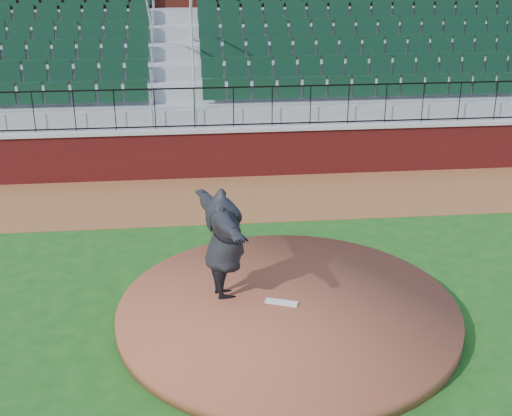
{
  "coord_description": "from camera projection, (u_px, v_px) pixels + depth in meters",
  "views": [
    {
      "loc": [
        -1.14,
        -9.58,
        5.83
      ],
      "look_at": [
        0.0,
        1.5,
        1.3
      ],
      "focal_mm": 47.44,
      "sensor_mm": 36.0,
      "label": 1
    }
  ],
  "objects": [
    {
      "name": "ground",
      "position": [
        265.0,
        315.0,
        11.13
      ],
      "size": [
        90.0,
        90.0,
        0.0
      ],
      "primitive_type": "plane",
      "color": "#194C15",
      "rests_on": "ground"
    },
    {
      "name": "field_wall",
      "position": [
        234.0,
        153.0,
        17.35
      ],
      "size": [
        34.0,
        0.35,
        1.2
      ],
      "primitive_type": "cube",
      "color": "maroon",
      "rests_on": "ground"
    },
    {
      "name": "wall_railing",
      "position": [
        233.0,
        107.0,
        16.9
      ],
      "size": [
        34.0,
        0.05,
        1.0
      ],
      "primitive_type": null,
      "color": "black",
      "rests_on": "wall_cap"
    },
    {
      "name": "wall_cap",
      "position": [
        234.0,
        128.0,
        17.11
      ],
      "size": [
        34.0,
        0.45,
        0.1
      ],
      "primitive_type": "cube",
      "color": "#B7B7B7",
      "rests_on": "field_wall"
    },
    {
      "name": "concourse_wall",
      "position": [
        221.0,
        37.0,
        21.63
      ],
      "size": [
        34.0,
        0.5,
        5.5
      ],
      "primitive_type": "cube",
      "color": "maroon",
      "rests_on": "ground"
    },
    {
      "name": "pitchers_mound",
      "position": [
        288.0,
        312.0,
        10.98
      ],
      "size": [
        5.52,
        5.52,
        0.25
      ],
      "primitive_type": "cylinder",
      "color": "brown",
      "rests_on": "ground"
    },
    {
      "name": "pitcher",
      "position": [
        224.0,
        243.0,
        10.88
      ],
      "size": [
        1.18,
        2.43,
        1.9
      ],
      "primitive_type": "imported",
      "rotation": [
        0.0,
        0.0,
        1.81
      ],
      "color": "black",
      "rests_on": "pitchers_mound"
    },
    {
      "name": "warning_track",
      "position": [
        239.0,
        197.0,
        16.1
      ],
      "size": [
        34.0,
        3.2,
        0.01
      ],
      "primitive_type": "cube",
      "color": "brown",
      "rests_on": "ground"
    },
    {
      "name": "seating_stands",
      "position": [
        226.0,
        67.0,
        19.22
      ],
      "size": [
        34.0,
        5.1,
        4.6
      ],
      "primitive_type": null,
      "color": "gray",
      "rests_on": "ground"
    },
    {
      "name": "pitching_rubber",
      "position": [
        281.0,
        302.0,
        10.98
      ],
      "size": [
        0.54,
        0.32,
        0.04
      ],
      "primitive_type": "cube",
      "rotation": [
        0.0,
        0.0,
        -0.37
      ],
      "color": "white",
      "rests_on": "pitchers_mound"
    }
  ]
}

